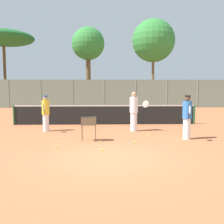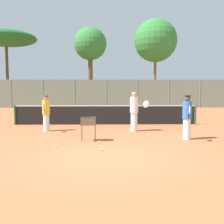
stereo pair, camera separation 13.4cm
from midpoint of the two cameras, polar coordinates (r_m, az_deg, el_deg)
name	(u,v)px [view 1 (the left image)]	position (r m, az deg, el deg)	size (l,w,h in m)	color
ground_plane	(107,158)	(7.76, -1.67, -9.93)	(80.00, 80.00, 0.00)	#B7663D
tennis_net	(105,114)	(14.46, -1.79, -0.54)	(10.08, 0.10, 1.07)	#26592D
back_fence	(104,94)	(26.39, -1.84, 3.99)	(31.77, 0.08, 2.82)	gray
tree_0	(88,45)	(31.37, -5.34, 14.39)	(3.79, 3.79, 8.99)	brown
tree_1	(4,38)	(32.44, -22.65, 14.57)	(6.69, 6.69, 8.33)	brown
tree_2	(153,41)	(30.99, 8.88, 15.06)	(4.82, 4.82, 9.73)	brown
player_white_outfit	(46,113)	(12.62, -14.55, -0.16)	(0.35, 0.90, 1.67)	white
player_red_cap	(134,111)	(12.29, 4.50, 0.22)	(0.91, 0.47, 1.84)	white
player_yellow_shirt	(187,116)	(10.72, 15.69, -0.95)	(0.36, 0.91, 1.74)	white
ball_cart	(89,123)	(10.04, -5.52, -2.39)	(0.56, 0.41, 0.93)	brown
tennis_ball_0	(100,141)	(9.86, -2.99, -6.43)	(0.07, 0.07, 0.07)	#D1E54C
tennis_ball_1	(135,142)	(9.78, 4.69, -6.52)	(0.07, 0.07, 0.07)	#D1E54C
tennis_ball_2	(102,150)	(8.59, -2.61, -8.20)	(0.07, 0.07, 0.07)	#D1E54C
tennis_ball_3	(34,126)	(14.45, -16.78, -2.87)	(0.07, 0.07, 0.07)	#D1E54C
tennis_ball_4	(149,135)	(11.17, 7.64, -5.06)	(0.07, 0.07, 0.07)	#D1E54C
tennis_ball_5	(160,137)	(10.87, 10.15, -5.39)	(0.07, 0.07, 0.07)	#D1E54C
tennis_ball_6	(15,138)	(11.25, -20.71, -5.29)	(0.07, 0.07, 0.07)	#D1E54C
tennis_ball_7	(61,142)	(9.98, -11.35, -6.38)	(0.07, 0.07, 0.07)	#D1E54C
tennis_ball_8	(57,146)	(9.27, -12.34, -7.30)	(0.07, 0.07, 0.07)	#D1E54C
parked_car	(97,100)	(28.67, -3.40, 2.59)	(4.20, 1.70, 1.60)	white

